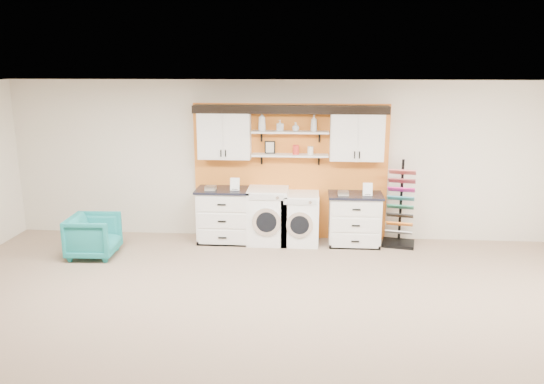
# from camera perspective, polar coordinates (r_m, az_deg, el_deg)

# --- Properties ---
(floor) EXTENTS (10.00, 10.00, 0.00)m
(floor) POSITION_cam_1_polar(r_m,az_deg,el_deg) (6.07, 0.30, -16.81)
(floor) COLOR gray
(floor) RESTS_ON ground
(ceiling) EXTENTS (10.00, 10.00, 0.00)m
(ceiling) POSITION_cam_1_polar(r_m,az_deg,el_deg) (5.23, 0.33, 10.63)
(ceiling) COLOR white
(ceiling) RESTS_ON wall_back
(wall_back) EXTENTS (10.00, 0.00, 10.00)m
(wall_back) POSITION_cam_1_polar(r_m,az_deg,el_deg) (9.37, 1.99, 3.41)
(wall_back) COLOR beige
(wall_back) RESTS_ON floor
(accent_panel) EXTENTS (3.40, 0.07, 2.40)m
(accent_panel) POSITION_cam_1_polar(r_m,az_deg,el_deg) (9.37, 1.97, 2.17)
(accent_panel) COLOR orange
(accent_panel) RESTS_ON wall_back
(upper_cabinet_left) EXTENTS (0.90, 0.35, 0.84)m
(upper_cabinet_left) POSITION_cam_1_polar(r_m,az_deg,el_deg) (9.21, -5.13, 6.20)
(upper_cabinet_left) COLOR white
(upper_cabinet_left) RESTS_ON wall_back
(upper_cabinet_right) EXTENTS (0.90, 0.35, 0.84)m
(upper_cabinet_right) POSITION_cam_1_polar(r_m,az_deg,el_deg) (9.12, 9.11, 6.01)
(upper_cabinet_right) COLOR white
(upper_cabinet_right) RESTS_ON wall_back
(shelf_lower) EXTENTS (1.32, 0.28, 0.03)m
(shelf_lower) POSITION_cam_1_polar(r_m,az_deg,el_deg) (9.15, 1.95, 3.98)
(shelf_lower) COLOR white
(shelf_lower) RESTS_ON wall_back
(shelf_upper) EXTENTS (1.32, 0.28, 0.03)m
(shelf_upper) POSITION_cam_1_polar(r_m,az_deg,el_deg) (9.09, 1.97, 6.47)
(shelf_upper) COLOR white
(shelf_upper) RESTS_ON wall_back
(crown_molding) EXTENTS (3.30, 0.41, 0.13)m
(crown_molding) POSITION_cam_1_polar(r_m,az_deg,el_deg) (9.06, 1.99, 8.97)
(crown_molding) COLOR black
(crown_molding) RESTS_ON wall_back
(picture_frame) EXTENTS (0.18, 0.02, 0.22)m
(picture_frame) POSITION_cam_1_polar(r_m,az_deg,el_deg) (9.20, -0.22, 4.83)
(picture_frame) COLOR black
(picture_frame) RESTS_ON shelf_lower
(canister_red) EXTENTS (0.11, 0.11, 0.16)m
(canister_red) POSITION_cam_1_polar(r_m,az_deg,el_deg) (9.13, 2.58, 4.56)
(canister_red) COLOR red
(canister_red) RESTS_ON shelf_lower
(canister_cream) EXTENTS (0.10, 0.10, 0.14)m
(canister_cream) POSITION_cam_1_polar(r_m,az_deg,el_deg) (9.13, 4.15, 4.47)
(canister_cream) COLOR silver
(canister_cream) RESTS_ON shelf_lower
(base_cabinet_left) EXTENTS (0.97, 0.66, 0.95)m
(base_cabinet_left) POSITION_cam_1_polar(r_m,az_deg,el_deg) (9.35, -5.09, -2.49)
(base_cabinet_left) COLOR white
(base_cabinet_left) RESTS_ON floor
(base_cabinet_right) EXTENTS (0.92, 0.66, 0.90)m
(base_cabinet_right) POSITION_cam_1_polar(r_m,az_deg,el_deg) (9.27, 8.86, -2.90)
(base_cabinet_right) COLOR white
(base_cabinet_right) RESTS_ON floor
(washer) EXTENTS (0.69, 0.71, 0.97)m
(washer) POSITION_cam_1_polar(r_m,az_deg,el_deg) (9.25, -0.43, -2.55)
(washer) COLOR white
(washer) RESTS_ON floor
(dryer) EXTENTS (0.64, 0.71, 0.89)m
(dryer) POSITION_cam_1_polar(r_m,az_deg,el_deg) (9.24, 3.04, -2.85)
(dryer) COLOR white
(dryer) RESTS_ON floor
(sample_rack) EXTENTS (0.62, 0.55, 1.48)m
(sample_rack) POSITION_cam_1_polar(r_m,az_deg,el_deg) (9.38, 13.58, -2.69)
(sample_rack) COLOR black
(sample_rack) RESTS_ON floor
(armchair) EXTENTS (0.78, 0.76, 0.68)m
(armchair) POSITION_cam_1_polar(r_m,az_deg,el_deg) (9.11, -18.64, -4.50)
(armchair) COLOR #188080
(armchair) RESTS_ON floor
(soap_bottle_a) EXTENTS (0.18, 0.18, 0.33)m
(soap_bottle_a) POSITION_cam_1_polar(r_m,az_deg,el_deg) (9.10, -1.08, 7.63)
(soap_bottle_a) COLOR silver
(soap_bottle_a) RESTS_ON shelf_upper
(soap_bottle_b) EXTENTS (0.12, 0.12, 0.19)m
(soap_bottle_b) POSITION_cam_1_polar(r_m,az_deg,el_deg) (9.09, 0.87, 7.17)
(soap_bottle_b) COLOR silver
(soap_bottle_b) RESTS_ON shelf_upper
(soap_bottle_c) EXTENTS (0.15, 0.15, 0.15)m
(soap_bottle_c) POSITION_cam_1_polar(r_m,az_deg,el_deg) (9.08, 2.56, 7.02)
(soap_bottle_c) COLOR silver
(soap_bottle_c) RESTS_ON shelf_upper
(soap_bottle_d) EXTENTS (0.15, 0.15, 0.29)m
(soap_bottle_d) POSITION_cam_1_polar(r_m,az_deg,el_deg) (9.07, 4.52, 7.42)
(soap_bottle_d) COLOR silver
(soap_bottle_d) RESTS_ON shelf_upper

